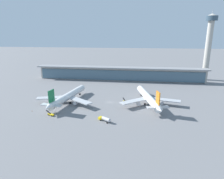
{
  "coord_description": "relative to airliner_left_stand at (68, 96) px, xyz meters",
  "views": [
    {
      "loc": [
        21.23,
        -143.42,
        51.17
      ],
      "look_at": [
        0.0,
        11.06,
        7.24
      ],
      "focal_mm": 31.95,
      "sensor_mm": 36.0,
      "label": 1
    }
  ],
  "objects": [
    {
      "name": "safety_cone_alpha",
      "position": [
        -18.11,
        -20.48,
        -4.64
      ],
      "size": [
        0.62,
        0.62,
        0.7
      ],
      "color": "orange",
      "rests_on": "ground"
    },
    {
      "name": "ground_plane",
      "position": [
        31.98,
        4.91,
        -4.96
      ],
      "size": [
        1200.0,
        1200.0,
        0.0
      ],
      "primitive_type": "plane",
      "color": "slate"
    },
    {
      "name": "airliner_left_stand",
      "position": [
        0.0,
        0.0,
        0.0
      ],
      "size": [
        44.98,
        59.03,
        15.75
      ],
      "color": "white",
      "rests_on": "ground"
    },
    {
      "name": "service_truck_near_nose_yellow",
      "position": [
        43.58,
        6.35,
        -4.15
      ],
      "size": [
        4.49,
        6.6,
        2.7
      ],
      "color": "yellow",
      "rests_on": "ground"
    },
    {
      "name": "service_truck_mid_apron_yellow",
      "position": [
        -2.48,
        -25.28,
        -4.15
      ],
      "size": [
        6.65,
        4.36,
        2.7
      ],
      "color": "yellow",
      "rests_on": "ground"
    },
    {
      "name": "safety_cone_bravo",
      "position": [
        -5.01,
        -17.85,
        -4.64
      ],
      "size": [
        0.62,
        0.62,
        0.7
      ],
      "color": "orange",
      "rests_on": "ground"
    },
    {
      "name": "control_tower",
      "position": [
        127.71,
        97.18,
        36.72
      ],
      "size": [
        12.0,
        12.0,
        76.58
      ],
      "color": "#B2ADA3",
      "rests_on": "ground"
    },
    {
      "name": "service_truck_under_wing_yellow",
      "position": [
        33.9,
        -29.78,
        -3.25
      ],
      "size": [
        8.38,
        6.7,
        2.95
      ],
      "color": "yellow",
      "rests_on": "ground"
    },
    {
      "name": "terminal_building",
      "position": [
        31.98,
        81.7,
        2.91
      ],
      "size": [
        188.81,
        12.8,
        15.2
      ],
      "color": "#B2ADA3",
      "rests_on": "ground"
    },
    {
      "name": "airliner_centre_stand",
      "position": [
        60.87,
        5.13,
        0.0
      ],
      "size": [
        44.22,
        58.46,
        15.75
      ],
      "color": "white",
      "rests_on": "ground"
    }
  ]
}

